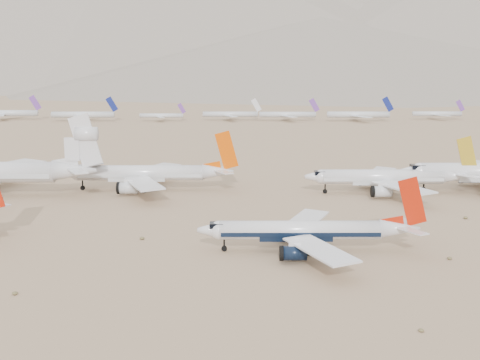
% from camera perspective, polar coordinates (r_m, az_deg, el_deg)
% --- Properties ---
extents(ground, '(7000.00, 7000.00, 0.00)m').
position_cam_1_polar(ground, '(102.99, 6.52, -7.79)').
color(ground, '#7F644A').
rests_on(ground, ground).
extents(main_airliner, '(38.66, 37.76, 13.64)m').
position_cam_1_polar(main_airliner, '(108.35, 6.63, -4.82)').
color(main_airliner, silver).
rests_on(main_airliner, ground).
extents(row2_gold_tail, '(43.29, 42.34, 15.41)m').
position_cam_1_polar(row2_gold_tail, '(164.31, 13.99, 0.24)').
color(row2_gold_tail, silver).
rests_on(row2_gold_tail, ground).
extents(row2_orange_tail, '(45.90, 44.90, 16.37)m').
position_cam_1_polar(row2_orange_tail, '(165.90, -8.71, 0.61)').
color(row2_orange_tail, silver).
rests_on(row2_orange_tail, ground).
extents(distant_storage_row, '(522.84, 66.57, 14.76)m').
position_cam_1_polar(distant_storage_row, '(409.43, -0.36, 6.24)').
color(distant_storage_row, silver).
rests_on(distant_storage_row, ground).
extents(mountain_range, '(7354.00, 3024.00, 470.00)m').
position_cam_1_polar(mountain_range, '(1754.53, 2.59, 15.20)').
color(mountain_range, slate).
rests_on(mountain_range, ground).
extents(desert_scrub, '(261.14, 121.67, 0.63)m').
position_cam_1_polar(desert_scrub, '(77.72, 7.12, -13.64)').
color(desert_scrub, brown).
rests_on(desert_scrub, ground).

